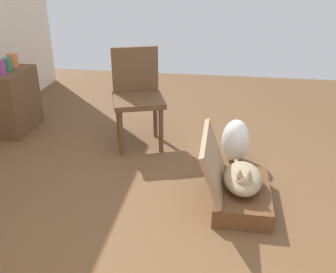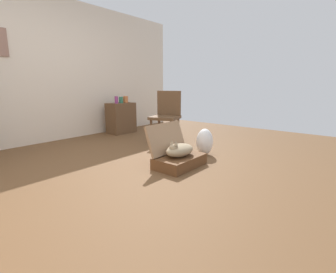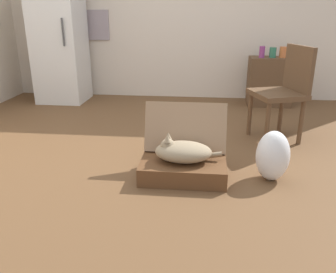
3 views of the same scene
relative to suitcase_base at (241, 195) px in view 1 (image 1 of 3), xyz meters
The scene contains 10 objects.
ground_plane 0.64m from the suitcase_base, 123.23° to the left, with size 7.68×7.68×0.00m, color brown.
suitcase_base is the anchor object (origin of this frame).
suitcase_lid 0.35m from the suitcase_base, 90.00° to the left, with size 0.67×0.41×0.04m, color #9B7756.
cat 0.15m from the suitcase_base, behind, with size 0.52×0.28×0.22m.
plastic_bag_white 0.70m from the suitcase_base, ahead, with size 0.25×0.25×0.40m, color white.
side_table 2.61m from the suitcase_base, 66.57° to the left, with size 0.58×0.37×0.65m, color brown.
vase_tall 2.58m from the suitcase_base, 69.18° to the left, with size 0.07×0.07×0.15m, color #8C387A.
vase_short 2.73m from the suitcase_base, 63.67° to the left, with size 0.11×0.11×0.14m, color #CC6B38.
vase_round 2.66m from the suitcase_base, 66.38° to the left, with size 0.09×0.09×0.13m, color #2D7051.
chair 1.43m from the suitcase_base, 47.08° to the left, with size 0.58×0.59×0.93m.
Camera 1 is at (-2.10, -0.35, 1.68)m, focal length 40.54 mm.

